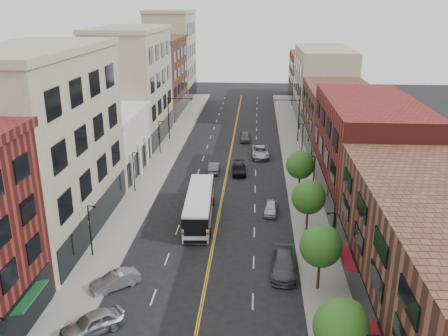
% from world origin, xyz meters
% --- Properties ---
extents(ground, '(220.00, 220.00, 0.00)m').
position_xyz_m(ground, '(0.00, 0.00, 0.00)').
color(ground, black).
rests_on(ground, ground).
extents(sidewalk_left, '(4.00, 110.00, 0.15)m').
position_xyz_m(sidewalk_left, '(-10.00, 35.00, 0.07)').
color(sidewalk_left, gray).
rests_on(sidewalk_left, ground).
extents(sidewalk_right, '(4.00, 110.00, 0.15)m').
position_xyz_m(sidewalk_right, '(10.00, 35.00, 0.07)').
color(sidewalk_right, gray).
rests_on(sidewalk_right, ground).
extents(bldg_l_tanoffice, '(10.00, 22.00, 18.00)m').
position_xyz_m(bldg_l_tanoffice, '(-17.00, 13.00, 9.00)').
color(bldg_l_tanoffice, gray).
rests_on(bldg_l_tanoffice, ground).
extents(bldg_l_white, '(10.00, 14.00, 8.00)m').
position_xyz_m(bldg_l_white, '(-17.00, 31.00, 4.00)').
color(bldg_l_white, silver).
rests_on(bldg_l_white, ground).
extents(bldg_l_far_a, '(10.00, 20.00, 18.00)m').
position_xyz_m(bldg_l_far_a, '(-17.00, 48.00, 9.00)').
color(bldg_l_far_a, gray).
rests_on(bldg_l_far_a, ground).
extents(bldg_l_far_b, '(10.00, 20.00, 15.00)m').
position_xyz_m(bldg_l_far_b, '(-17.00, 68.00, 7.50)').
color(bldg_l_far_b, brown).
rests_on(bldg_l_far_b, ground).
extents(bldg_l_far_c, '(10.00, 16.00, 20.00)m').
position_xyz_m(bldg_l_far_c, '(-17.00, 86.00, 10.00)').
color(bldg_l_far_c, gray).
rests_on(bldg_l_far_c, ground).
extents(bldg_r_near, '(10.00, 26.00, 10.00)m').
position_xyz_m(bldg_r_near, '(17.00, 0.00, 5.00)').
color(bldg_r_near, brown).
rests_on(bldg_r_near, ground).
extents(bldg_r_mid, '(10.00, 22.00, 12.00)m').
position_xyz_m(bldg_r_mid, '(17.00, 24.00, 6.00)').
color(bldg_r_mid, maroon).
rests_on(bldg_r_mid, ground).
extents(bldg_r_far_a, '(10.00, 20.00, 10.00)m').
position_xyz_m(bldg_r_far_a, '(17.00, 45.00, 5.00)').
color(bldg_r_far_a, brown).
rests_on(bldg_r_far_a, ground).
extents(bldg_r_far_b, '(10.00, 22.00, 14.00)m').
position_xyz_m(bldg_r_far_b, '(17.00, 66.00, 7.00)').
color(bldg_r_far_b, gray).
rests_on(bldg_r_far_b, ground).
extents(bldg_r_far_c, '(10.00, 18.00, 11.00)m').
position_xyz_m(bldg_r_far_c, '(17.00, 86.00, 5.50)').
color(bldg_r_far_c, brown).
rests_on(bldg_r_far_c, ground).
extents(tree_r_0, '(3.40, 3.40, 5.59)m').
position_xyz_m(tree_r_0, '(9.39, -5.93, 4.13)').
color(tree_r_0, black).
rests_on(tree_r_0, sidewalk_right).
extents(tree_r_1, '(3.40, 3.40, 5.59)m').
position_xyz_m(tree_r_1, '(9.39, 4.07, 4.13)').
color(tree_r_1, black).
rests_on(tree_r_1, sidewalk_right).
extents(tree_r_2, '(3.40, 3.40, 5.59)m').
position_xyz_m(tree_r_2, '(9.39, 14.07, 4.13)').
color(tree_r_2, black).
rests_on(tree_r_2, sidewalk_right).
extents(tree_r_3, '(3.40, 3.40, 5.59)m').
position_xyz_m(tree_r_3, '(9.39, 24.07, 4.13)').
color(tree_r_3, black).
rests_on(tree_r_3, sidewalk_right).
extents(lamp_l_1, '(0.81, 0.55, 5.05)m').
position_xyz_m(lamp_l_1, '(-10.95, 8.00, 2.97)').
color(lamp_l_1, black).
rests_on(lamp_l_1, sidewalk_left).
extents(lamp_l_2, '(0.81, 0.55, 5.05)m').
position_xyz_m(lamp_l_2, '(-10.95, 24.00, 2.97)').
color(lamp_l_2, black).
rests_on(lamp_l_2, sidewalk_left).
extents(lamp_l_3, '(0.81, 0.55, 5.05)m').
position_xyz_m(lamp_l_3, '(-10.95, 40.00, 2.97)').
color(lamp_l_3, black).
rests_on(lamp_l_3, sidewalk_left).
extents(lamp_r_1, '(0.81, 0.55, 5.05)m').
position_xyz_m(lamp_r_1, '(10.95, 8.00, 2.97)').
color(lamp_r_1, black).
rests_on(lamp_r_1, sidewalk_right).
extents(lamp_r_2, '(0.81, 0.55, 5.05)m').
position_xyz_m(lamp_r_2, '(10.95, 24.00, 2.97)').
color(lamp_r_2, black).
rests_on(lamp_r_2, sidewalk_right).
extents(lamp_r_3, '(0.81, 0.55, 5.05)m').
position_xyz_m(lamp_r_3, '(10.95, 40.00, 2.97)').
color(lamp_r_3, black).
rests_on(lamp_r_3, sidewalk_right).
extents(signal_mast_left, '(4.49, 0.18, 7.20)m').
position_xyz_m(signal_mast_left, '(-10.27, 48.00, 4.65)').
color(signal_mast_left, black).
rests_on(signal_mast_left, sidewalk_left).
extents(signal_mast_right, '(4.49, 0.18, 7.20)m').
position_xyz_m(signal_mast_right, '(10.27, 48.00, 4.65)').
color(signal_mast_right, black).
rests_on(signal_mast_right, sidewalk_right).
extents(city_bus, '(3.34, 12.08, 3.07)m').
position_xyz_m(city_bus, '(-2.00, 16.59, 1.79)').
color(city_bus, silver).
rests_on(city_bus, ground).
extents(car_angle_a, '(4.67, 4.40, 1.56)m').
position_xyz_m(car_angle_a, '(-7.40, -2.52, 0.78)').
color(car_angle_a, '#919498').
rests_on(car_angle_a, ground).
extents(car_angle_b, '(4.04, 3.67, 1.34)m').
position_xyz_m(car_angle_b, '(-7.40, 3.15, 0.67)').
color(car_angle_b, '#9D9FA4').
rests_on(car_angle_b, ground).
extents(car_parked_mid, '(2.45, 5.54, 1.58)m').
position_xyz_m(car_parked_mid, '(6.65, 6.42, 0.79)').
color(car_parked_mid, '#434347').
rests_on(car_parked_mid, ground).
extents(car_parked_far, '(1.80, 3.84, 1.27)m').
position_xyz_m(car_parked_far, '(5.80, 18.83, 0.64)').
color(car_parked_far, '#ABAFB3').
rests_on(car_parked_far, ground).
extents(car_lane_behind, '(1.56, 4.14, 1.35)m').
position_xyz_m(car_lane_behind, '(-1.80, 31.94, 0.68)').
color(car_lane_behind, '#56565C').
rests_on(car_lane_behind, ground).
extents(car_lane_a, '(2.15, 4.69, 1.33)m').
position_xyz_m(car_lane_a, '(1.71, 31.52, 0.66)').
color(car_lane_a, black).
rests_on(car_lane_a, ground).
extents(car_lane_b, '(2.89, 5.81, 1.58)m').
position_xyz_m(car_lane_b, '(4.65, 39.39, 0.79)').
color(car_lane_b, '#A5A7AD').
rests_on(car_lane_b, ground).
extents(car_lane_c, '(1.89, 4.36, 1.46)m').
position_xyz_m(car_lane_c, '(2.09, 47.94, 0.73)').
color(car_lane_c, '#56555B').
rests_on(car_lane_c, ground).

